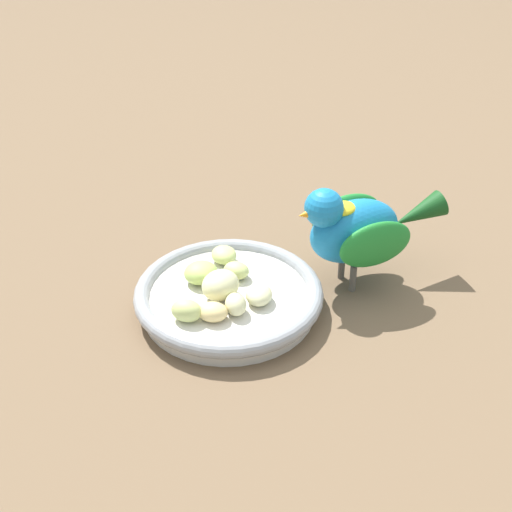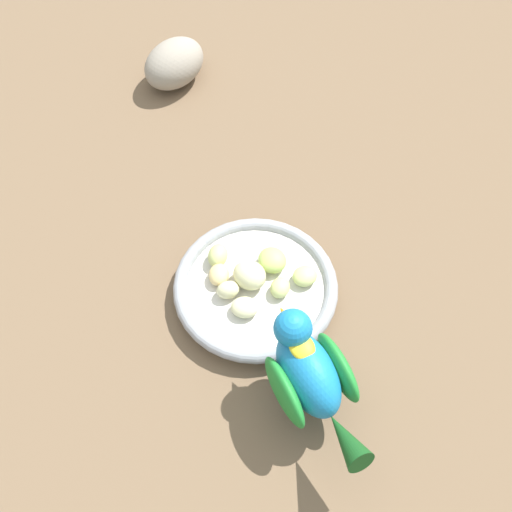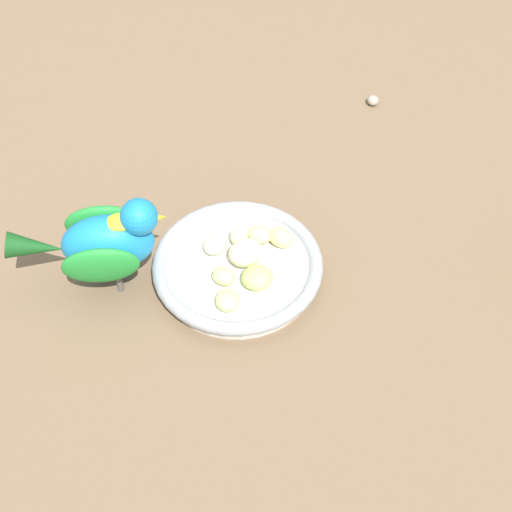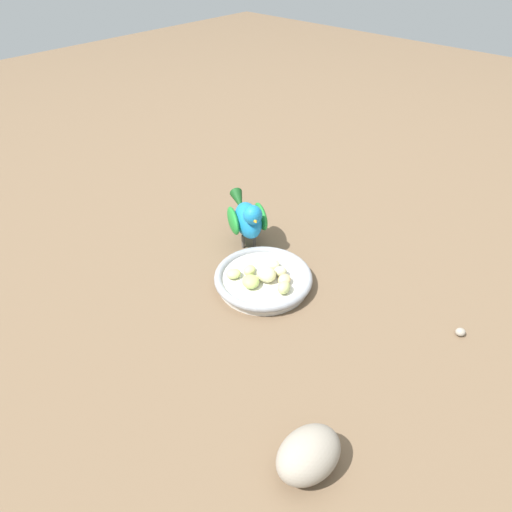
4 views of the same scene
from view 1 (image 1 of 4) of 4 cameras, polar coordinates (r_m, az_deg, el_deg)
name	(u,v)px [view 1 (image 1 of 4)]	position (r m, az deg, el deg)	size (l,w,h in m)	color
ground_plane	(232,333)	(0.72, -1.86, -5.81)	(4.00, 4.00, 0.00)	brown
feeding_bowl	(229,297)	(0.74, -2.07, -3.15)	(0.19, 0.19, 0.03)	beige
apple_piece_0	(186,311)	(0.70, -5.27, -4.12)	(0.03, 0.02, 0.02)	#C6D17A
apple_piece_1	(201,273)	(0.75, -4.18, -1.26)	(0.03, 0.03, 0.02)	#B2CC66
apple_piece_2	(236,271)	(0.76, -1.49, -1.10)	(0.03, 0.02, 0.02)	#C6D17A
apple_piece_3	(213,312)	(0.70, -3.27, -4.24)	(0.03, 0.02, 0.02)	#E5C67F
apple_piece_4	(220,285)	(0.73, -2.70, -2.22)	(0.04, 0.03, 0.03)	beige
apple_piece_5	(236,304)	(0.71, -1.55, -3.67)	(0.03, 0.02, 0.02)	beige
apple_piece_6	(259,295)	(0.72, 0.23, -2.94)	(0.03, 0.03, 0.02)	beige
apple_piece_7	(224,255)	(0.78, -2.44, 0.09)	(0.03, 0.03, 0.02)	#C6D17A
parrot	(357,227)	(0.76, 7.66, 2.18)	(0.15, 0.12, 0.12)	#59544C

